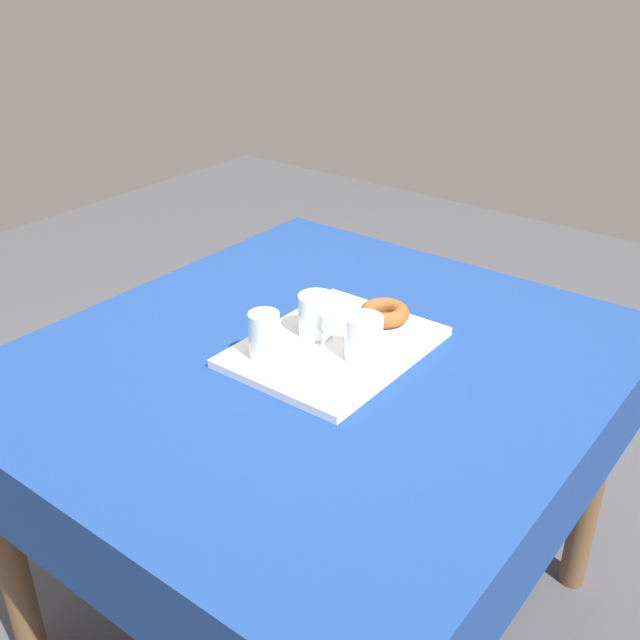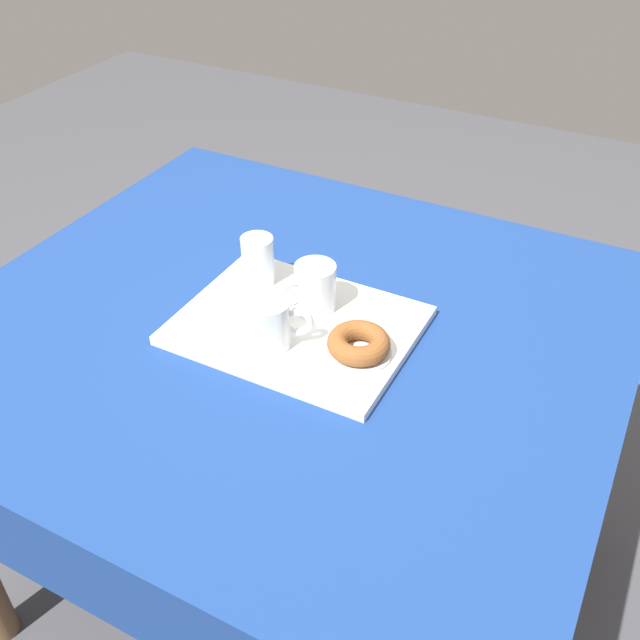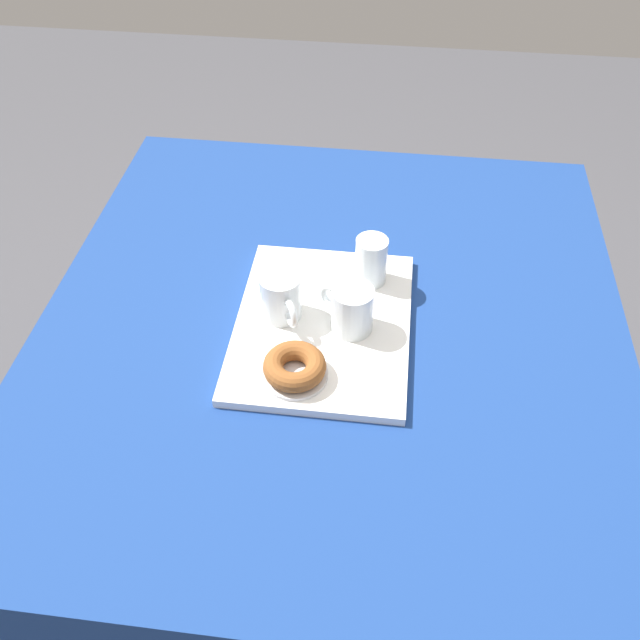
{
  "view_description": "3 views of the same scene",
  "coord_description": "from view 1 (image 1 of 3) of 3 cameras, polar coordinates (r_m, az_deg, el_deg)",
  "views": [
    {
      "loc": [
        -1.03,
        -0.79,
        1.52
      ],
      "look_at": [
        0.03,
        0.02,
        0.81
      ],
      "focal_mm": 42.24,
      "sensor_mm": 36.0,
      "label": 1
    },
    {
      "loc": [
        0.54,
        -0.89,
        1.54
      ],
      "look_at": [
        0.07,
        0.01,
        0.77
      ],
      "focal_mm": 40.65,
      "sensor_mm": 36.0,
      "label": 2
    },
    {
      "loc": [
        0.91,
        0.09,
        1.65
      ],
      "look_at": [
        0.03,
        -0.02,
        0.77
      ],
      "focal_mm": 38.82,
      "sensor_mm": 36.0,
      "label": 3
    }
  ],
  "objects": [
    {
      "name": "sugar_donut_left",
      "position": [
        1.58,
        4.9,
        0.54
      ],
      "size": [
        0.11,
        0.11,
        0.03
      ],
      "primitive_type": "torus",
      "color": "brown",
      "rests_on": "donut_plate_left"
    },
    {
      "name": "tea_mug_right",
      "position": [
        1.52,
        -0.25,
        0.26
      ],
      "size": [
        0.08,
        0.1,
        0.09
      ],
      "color": "white",
      "rests_on": "serving_tray"
    },
    {
      "name": "donut_plate_left",
      "position": [
        1.59,
        4.87,
        -0.11
      ],
      "size": [
        0.11,
        0.11,
        0.01
      ],
      "primitive_type": "cylinder",
      "color": "silver",
      "rests_on": "serving_tray"
    },
    {
      "name": "dining_table",
      "position": [
        1.56,
        -0.06,
        -5.65
      ],
      "size": [
        1.18,
        1.08,
        0.75
      ],
      "color": "navy",
      "rests_on": "ground"
    },
    {
      "name": "ground_plane",
      "position": [
        2.0,
        -0.05,
        -21.62
      ],
      "size": [
        6.0,
        6.0,
        0.0
      ],
      "primitive_type": "plane",
      "color": "#47474C"
    },
    {
      "name": "water_glass_near",
      "position": [
        1.45,
        -4.23,
        -1.29
      ],
      "size": [
        0.06,
        0.06,
        0.09
      ],
      "color": "white",
      "rests_on": "serving_tray"
    },
    {
      "name": "serving_tray",
      "position": [
        1.52,
        1.1,
        -2.06
      ],
      "size": [
        0.41,
        0.31,
        0.02
      ],
      "primitive_type": "cube",
      "color": "white",
      "rests_on": "dining_table"
    },
    {
      "name": "tea_mug_left",
      "position": [
        1.45,
        3.33,
        -1.4
      ],
      "size": [
        0.11,
        0.08,
        0.09
      ],
      "color": "white",
      "rests_on": "serving_tray"
    }
  ]
}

